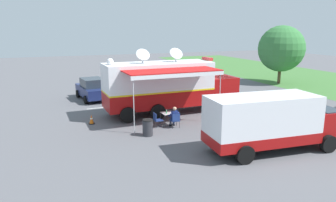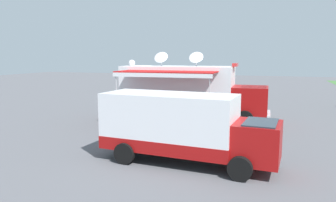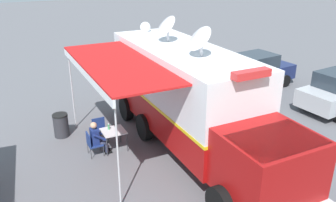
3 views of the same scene
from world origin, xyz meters
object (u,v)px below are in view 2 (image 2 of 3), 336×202
at_px(traffic_cone, 110,113).
at_px(car_behind_truck, 209,93).
at_px(folding_chair_beside_table, 145,118).
at_px(trash_bin, 121,122).
at_px(folding_chair_at_table, 157,121).
at_px(car_far_corner, 160,94).
at_px(folding_table, 160,116).
at_px(command_truck, 188,90).
at_px(water_bottle, 157,113).
at_px(seated_responder, 158,118).
at_px(support_truck, 182,128).

bearing_deg(traffic_cone, car_behind_truck, 148.16).
bearing_deg(folding_chair_beside_table, traffic_cone, -121.64).
bearing_deg(trash_bin, folding_chair_at_table, 110.18).
relative_size(trash_bin, car_behind_truck, 0.21).
relative_size(folding_chair_beside_table, trash_bin, 0.96).
xyz_separation_m(trash_bin, car_behind_truck, (-11.81, 2.74, 0.42)).
bearing_deg(car_far_corner, traffic_cone, -9.59).
bearing_deg(folding_table, command_truck, 157.40).
xyz_separation_m(command_truck, folding_table, (2.50, -1.04, -1.27)).
xyz_separation_m(command_truck, folding_chair_beside_table, (2.78, -1.89, -1.43)).
xyz_separation_m(car_behind_truck, car_far_corner, (1.56, -4.08, 0.00)).
relative_size(command_truck, water_bottle, 42.52).
distance_m(traffic_cone, car_far_corner, 7.00).
bearing_deg(seated_responder, folding_table, -169.32).
height_order(folding_chair_at_table, car_far_corner, car_far_corner).
xyz_separation_m(water_bottle, trash_bin, (1.40, -1.65, -0.38)).
height_order(trash_bin, traffic_cone, trash_bin).
xyz_separation_m(traffic_cone, car_far_corner, (-6.88, 1.16, 0.60)).
relative_size(water_bottle, car_behind_truck, 0.05).
distance_m(folding_chair_at_table, car_far_corner, 10.09).
bearing_deg(seated_responder, car_far_corner, -160.70).
distance_m(water_bottle, car_behind_truck, 10.46).
distance_m(trash_bin, traffic_cone, 4.20).
bearing_deg(water_bottle, trash_bin, -49.67).
distance_m(folding_chair_at_table, traffic_cone, 5.18).
bearing_deg(seated_responder, traffic_cone, -119.14).
bearing_deg(water_bottle, car_far_corner, -161.34).
relative_size(folding_chair_at_table, car_far_corner, 0.20).
xyz_separation_m(water_bottle, traffic_cone, (-1.97, -4.15, -0.55)).
height_order(command_truck, trash_bin, command_truck).
bearing_deg(folding_table, car_far_corner, -160.13).
distance_m(folding_chair_beside_table, traffic_cone, 4.08).
bearing_deg(trash_bin, car_behind_truck, 166.95).
distance_m(folding_table, seated_responder, 0.62).
height_order(folding_chair_beside_table, trash_bin, trash_bin).
relative_size(folding_chair_beside_table, car_far_corner, 0.20).
height_order(folding_table, traffic_cone, folding_table).
relative_size(folding_table, trash_bin, 0.89).
height_order(trash_bin, support_truck, support_truck).
height_order(folding_table, folding_chair_beside_table, folding_chair_beside_table).
distance_m(water_bottle, car_far_corner, 9.34).
bearing_deg(folding_chair_at_table, water_bottle, -157.32).
xyz_separation_m(traffic_cone, car_behind_truck, (-8.43, 5.24, 0.60)).
relative_size(seated_responder, trash_bin, 1.37).
distance_m(seated_responder, trash_bin, 2.14).
bearing_deg(seated_responder, trash_bin, -65.03).
bearing_deg(trash_bin, command_truck, 144.53).
distance_m(folding_chair_at_table, support_truck, 5.74).
height_order(folding_chair_beside_table, traffic_cone, folding_chair_beside_table).
relative_size(folding_chair_beside_table, traffic_cone, 1.50).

